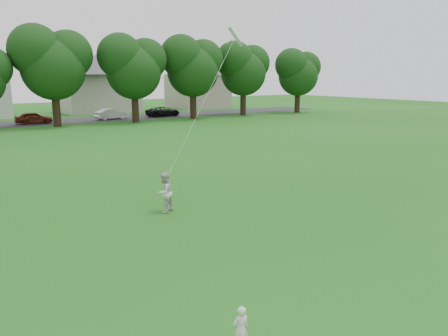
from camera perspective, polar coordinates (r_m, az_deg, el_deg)
ground at (r=11.05m, az=-4.25°, el=-15.05°), size 160.00×160.00×0.00m
toddler at (r=8.51m, az=2.19°, el=-20.35°), size 0.36×0.25×0.93m
older_boy at (r=16.39m, az=-7.80°, el=-3.18°), size 0.93×0.86×1.52m
kite at (r=16.53m, az=-3.13°, el=7.67°), size 1.95×0.96×6.19m
tree_row at (r=45.31m, az=-26.27°, el=12.37°), size 80.19×8.78×10.18m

